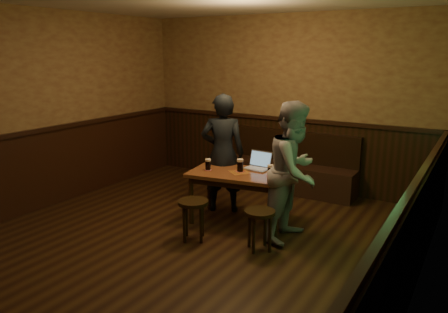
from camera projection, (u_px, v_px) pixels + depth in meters
room at (183, 144)px, 4.91m from camera, size 5.04×6.04×2.84m
bench at (288, 171)px, 7.10m from camera, size 2.20×0.50×0.95m
pub_table at (240, 179)px, 5.68m from camera, size 1.38×0.92×0.69m
stool_left at (193, 208)px, 5.18m from camera, size 0.45×0.45×0.49m
stool_right at (260, 218)px, 4.92m from camera, size 0.36×0.36×0.47m
pint_left at (208, 164)px, 5.75m from camera, size 0.10×0.10×0.15m
pint_mid at (240, 165)px, 5.66m from camera, size 0.11×0.11×0.17m
pint_right at (270, 171)px, 5.45m from camera, size 0.10×0.10×0.15m
laptop at (258, 164)px, 5.81m from camera, size 0.34×0.28×0.23m
menu at (280, 179)px, 5.35m from camera, size 0.22×0.15×0.00m
person_suit at (223, 153)px, 6.06m from camera, size 0.72×0.63×1.66m
person_grey at (294, 171)px, 5.14m from camera, size 0.68×0.85×1.66m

